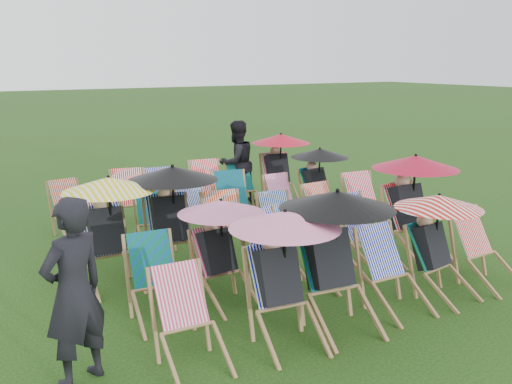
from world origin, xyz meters
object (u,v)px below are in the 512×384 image
person_left (74,292)px  person_rear (237,163)px  deckchair_0 (190,321)px  deckchair_29 (280,168)px  deckchair_5 (487,249)px

person_left → person_rear: size_ratio=1.02×
deckchair_0 → deckchair_29: bearing=51.4°
deckchair_0 → person_rear: (3.27, 5.09, 0.38)m
deckchair_29 → person_rear: 0.85m
person_rear → deckchair_5: bearing=87.9°
deckchair_0 → person_rear: size_ratio=0.54×
deckchair_29 → person_left: (-4.96, -4.45, 0.12)m
person_left → deckchair_29: bearing=-161.8°
deckchair_0 → deckchair_29: size_ratio=0.65×
deckchair_0 → person_rear: 6.06m
deckchair_5 → person_left: bearing=173.8°
deckchair_0 → person_rear: bearing=59.3°
person_left → person_rear: person_left is taller
deckchair_0 → person_left: 1.06m
deckchair_0 → deckchair_29: deckchair_29 is taller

